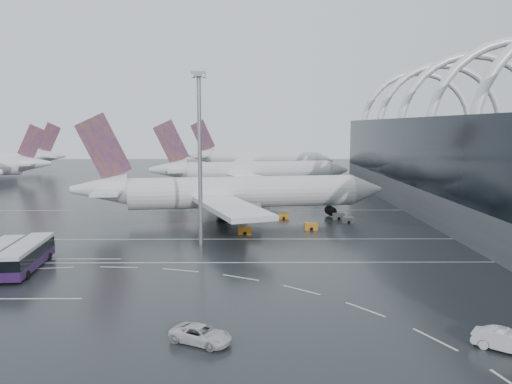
{
  "coord_description": "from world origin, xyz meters",
  "views": [
    {
      "loc": [
        8.21,
        -67.33,
        18.29
      ],
      "look_at": [
        8.84,
        17.59,
        7.0
      ],
      "focal_mm": 35.0,
      "sensor_mm": 36.0,
      "label": 1
    }
  ],
  "objects_px": {
    "van_curve_c": "(507,341)",
    "airliner_main": "(228,193)",
    "airliner_gate_b": "(248,172)",
    "gse_cart_belly_b": "(338,216)",
    "bus_row_near_d": "(27,255)",
    "floodlight_mast": "(200,138)",
    "gse_cart_belly_a": "(311,226)",
    "airliner_gate_c": "(255,160)",
    "gse_cart_belly_d": "(348,220)",
    "van_curve_a": "(201,334)",
    "jet_remote_far": "(7,160)",
    "gse_cart_belly_c": "(245,231)",
    "gse_cart_belly_e": "(284,216)"
  },
  "relations": [
    {
      "from": "van_curve_c",
      "to": "airliner_main",
      "type": "bearing_deg",
      "value": 60.48
    },
    {
      "from": "airliner_gate_b",
      "to": "van_curve_c",
      "type": "relative_size",
      "value": 10.94
    },
    {
      "from": "airliner_gate_b",
      "to": "gse_cart_belly_b",
      "type": "height_order",
      "value": "airliner_gate_b"
    },
    {
      "from": "bus_row_near_d",
      "to": "floodlight_mast",
      "type": "height_order",
      "value": "floodlight_mast"
    },
    {
      "from": "airliner_main",
      "to": "gse_cart_belly_a",
      "type": "relative_size",
      "value": 26.76
    },
    {
      "from": "airliner_gate_c",
      "to": "van_curve_c",
      "type": "distance_m",
      "value": 157.11
    },
    {
      "from": "gse_cart_belly_a",
      "to": "gse_cart_belly_d",
      "type": "height_order",
      "value": "gse_cart_belly_a"
    },
    {
      "from": "van_curve_a",
      "to": "jet_remote_far",
      "type": "bearing_deg",
      "value": 56.76
    },
    {
      "from": "airliner_main",
      "to": "gse_cart_belly_b",
      "type": "height_order",
      "value": "airliner_main"
    },
    {
      "from": "jet_remote_far",
      "to": "gse_cart_belly_b",
      "type": "height_order",
      "value": "jet_remote_far"
    },
    {
      "from": "airliner_gate_b",
      "to": "bus_row_near_d",
      "type": "height_order",
      "value": "airliner_gate_b"
    },
    {
      "from": "gse_cart_belly_b",
      "to": "gse_cart_belly_c",
      "type": "distance_m",
      "value": 22.7
    },
    {
      "from": "van_curve_c",
      "to": "gse_cart_belly_b",
      "type": "height_order",
      "value": "van_curve_c"
    },
    {
      "from": "jet_remote_far",
      "to": "gse_cart_belly_a",
      "type": "distance_m",
      "value": 150.8
    },
    {
      "from": "van_curve_a",
      "to": "van_curve_c",
      "type": "bearing_deg",
      "value": -67.83
    },
    {
      "from": "bus_row_near_d",
      "to": "gse_cart_belly_e",
      "type": "height_order",
      "value": "bus_row_near_d"
    },
    {
      "from": "bus_row_near_d",
      "to": "gse_cart_belly_b",
      "type": "distance_m",
      "value": 57.3
    },
    {
      "from": "bus_row_near_d",
      "to": "van_curve_c",
      "type": "distance_m",
      "value": 55.13
    },
    {
      "from": "van_curve_a",
      "to": "gse_cart_belly_a",
      "type": "relative_size",
      "value": 2.37
    },
    {
      "from": "airliner_main",
      "to": "gse_cart_belly_d",
      "type": "xyz_separation_m",
      "value": [
        23.08,
        -3.87,
        -4.65
      ]
    },
    {
      "from": "airliner_main",
      "to": "gse_cart_belly_d",
      "type": "relative_size",
      "value": 30.25
    },
    {
      "from": "airliner_main",
      "to": "gse_cart_belly_e",
      "type": "bearing_deg",
      "value": -5.26
    },
    {
      "from": "floodlight_mast",
      "to": "jet_remote_far",
      "type": "bearing_deg",
      "value": 126.4
    },
    {
      "from": "airliner_gate_c",
      "to": "gse_cart_belly_a",
      "type": "height_order",
      "value": "airliner_gate_c"
    },
    {
      "from": "jet_remote_far",
      "to": "gse_cart_belly_c",
      "type": "bearing_deg",
      "value": 98.55
    },
    {
      "from": "bus_row_near_d",
      "to": "van_curve_a",
      "type": "relative_size",
      "value": 2.56
    },
    {
      "from": "van_curve_c",
      "to": "gse_cart_belly_b",
      "type": "distance_m",
      "value": 58.23
    },
    {
      "from": "jet_remote_far",
      "to": "van_curve_a",
      "type": "xyz_separation_m",
      "value": [
        90.96,
        -153.79,
        -4.35
      ]
    },
    {
      "from": "airliner_main",
      "to": "floodlight_mast",
      "type": "xyz_separation_m",
      "value": [
        -3.1,
        -21.2,
        11.3
      ]
    },
    {
      "from": "floodlight_mast",
      "to": "airliner_gate_b",
      "type": "bearing_deg",
      "value": 84.15
    },
    {
      "from": "airliner_gate_c",
      "to": "airliner_main",
      "type": "bearing_deg",
      "value": -79.03
    },
    {
      "from": "floodlight_mast",
      "to": "gse_cart_belly_a",
      "type": "distance_m",
      "value": 26.68
    },
    {
      "from": "floodlight_mast",
      "to": "gse_cart_belly_e",
      "type": "relative_size",
      "value": 13.1
    },
    {
      "from": "gse_cart_belly_b",
      "to": "van_curve_c",
      "type": "bearing_deg",
      "value": -86.26
    },
    {
      "from": "gse_cart_belly_b",
      "to": "gse_cart_belly_e",
      "type": "xyz_separation_m",
      "value": [
        -10.78,
        0.67,
        -0.05
      ]
    },
    {
      "from": "bus_row_near_d",
      "to": "jet_remote_far",
      "type": "bearing_deg",
      "value": 21.2
    },
    {
      "from": "bus_row_near_d",
      "to": "gse_cart_belly_c",
      "type": "distance_m",
      "value": 34.6
    },
    {
      "from": "airliner_gate_b",
      "to": "airliner_main",
      "type": "bearing_deg",
      "value": -105.07
    },
    {
      "from": "airliner_gate_b",
      "to": "van_curve_a",
      "type": "relative_size",
      "value": 10.65
    },
    {
      "from": "gse_cart_belly_c",
      "to": "gse_cart_belly_e",
      "type": "distance_m",
      "value": 16.03
    },
    {
      "from": "floodlight_mast",
      "to": "gse_cart_belly_d",
      "type": "bearing_deg",
      "value": 33.51
    },
    {
      "from": "floodlight_mast",
      "to": "gse_cart_belly_a",
      "type": "bearing_deg",
      "value": 31.11
    },
    {
      "from": "gse_cart_belly_a",
      "to": "gse_cart_belly_c",
      "type": "height_order",
      "value": "gse_cart_belly_c"
    },
    {
      "from": "gse_cart_belly_c",
      "to": "gse_cart_belly_e",
      "type": "bearing_deg",
      "value": 62.22
    },
    {
      "from": "airliner_main",
      "to": "bus_row_near_d",
      "type": "bearing_deg",
      "value": -133.11
    },
    {
      "from": "airliner_main",
      "to": "van_curve_c",
      "type": "bearing_deg",
      "value": -74.36
    },
    {
      "from": "airliner_gate_c",
      "to": "jet_remote_far",
      "type": "xyz_separation_m",
      "value": [
        -96.56,
        -0.28,
        -0.1
      ]
    },
    {
      "from": "airliner_gate_c",
      "to": "bus_row_near_d",
      "type": "distance_m",
      "value": 135.43
    },
    {
      "from": "van_curve_a",
      "to": "gse_cart_belly_b",
      "type": "relative_size",
      "value": 2.48
    },
    {
      "from": "airliner_gate_b",
      "to": "floodlight_mast",
      "type": "height_order",
      "value": "floodlight_mast"
    }
  ]
}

